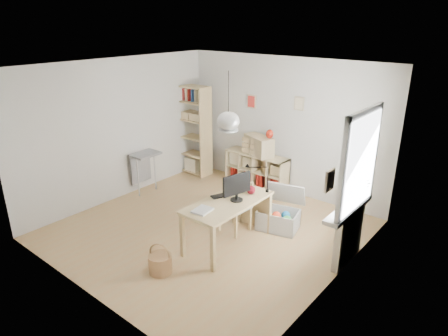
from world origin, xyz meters
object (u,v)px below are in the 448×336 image
Objects in this scene: desk at (228,207)px; tall_bookshelf at (193,127)px; drawer_chest at (259,145)px; cube_shelf at (257,172)px; monitor at (237,186)px; chair at (237,203)px; storage_chest at (280,215)px.

desk is 3.27m from tall_bookshelf.
tall_bookshelf is (-2.59, 1.95, 0.43)m from desk.
cube_shelf is at bearing 169.28° from drawer_chest.
cube_shelf is at bearing 10.19° from tall_bookshelf.
monitor is (0.08, 0.11, 0.33)m from desk.
chair is (2.41, -1.49, -0.59)m from tall_bookshelf.
monitor is (2.67, -1.84, -0.10)m from tall_bookshelf.
monitor is at bearing -34.63° from tall_bookshelf.
drawer_chest is at bearing 117.58° from chair.
storage_chest is 1.19m from monitor.
monitor is at bearing -62.51° from cube_shelf.
cube_shelf reaches higher than storage_chest.
monitor is 0.71× the size of drawer_chest.
cube_shelf is 1.77m from tall_bookshelf.
desk is 0.52m from chair.
drawer_chest reaches higher than chair.
chair reaches higher than cube_shelf.
tall_bookshelf is 2.30× the size of chair.
monitor is 2.33m from drawer_chest.
chair is 0.78m from storage_chest.
tall_bookshelf reaches higher than desk.
desk is 0.36m from monitor.
chair reaches higher than storage_chest.
drawer_chest is at bearing 8.39° from tall_bookshelf.
tall_bookshelf reaches higher than storage_chest.
tall_bookshelf is at bearing -169.81° from cube_shelf.
drawer_chest is at bearing 113.64° from desk.
drawer_chest is (0.06, -0.04, 0.62)m from cube_shelf.
tall_bookshelf is at bearing 151.49° from chair.
drawer_chest reaches higher than cube_shelf.
storage_chest is 1.29× the size of drawer_chest.
tall_bookshelf reaches higher than monitor.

